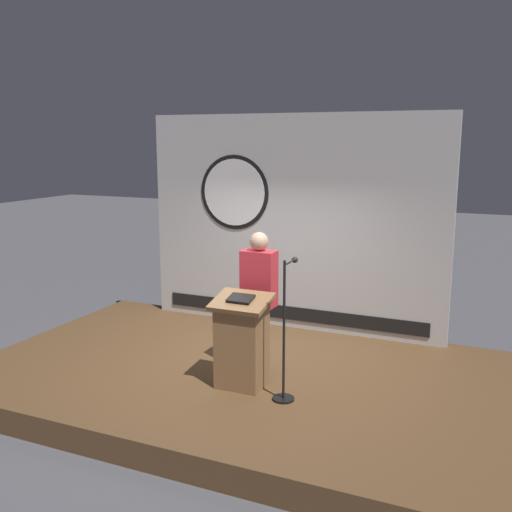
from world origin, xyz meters
TOP-DOWN VIEW (x-y plane):
  - ground_plane at (0.00, 0.00)m, footprint 40.00×40.00m
  - stage_platform at (0.00, 0.00)m, footprint 6.40×4.00m
  - banner_display at (-0.02, 1.85)m, footprint 4.53×0.12m
  - podium at (0.26, -0.45)m, footprint 0.64×0.50m
  - speaker_person at (0.27, 0.03)m, footprint 0.40×0.26m
  - microphone_stand at (0.83, -0.56)m, footprint 0.24×0.46m

SIDE VIEW (x-z plane):
  - ground_plane at x=0.00m, z-range 0.00..0.00m
  - stage_platform at x=0.00m, z-range 0.00..0.30m
  - podium at x=0.26m, z-range 0.29..1.36m
  - microphone_stand at x=0.83m, z-range 0.07..1.61m
  - speaker_person at x=0.27m, z-range 0.32..2.03m
  - banner_display at x=-0.02m, z-range 0.30..3.43m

